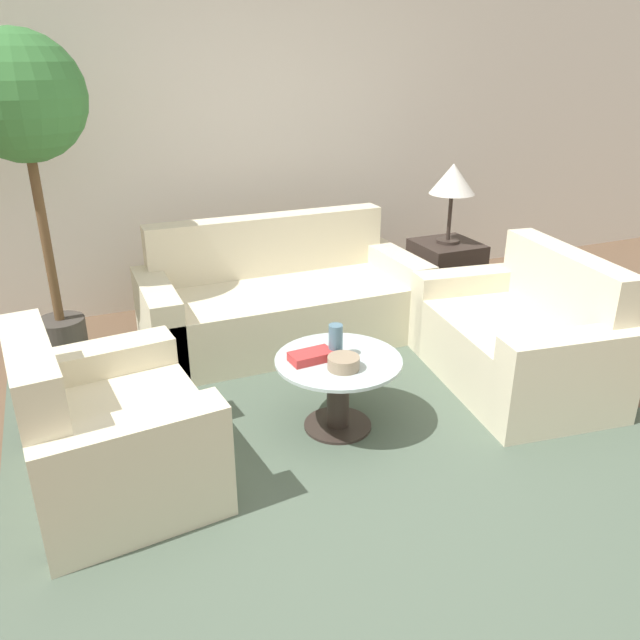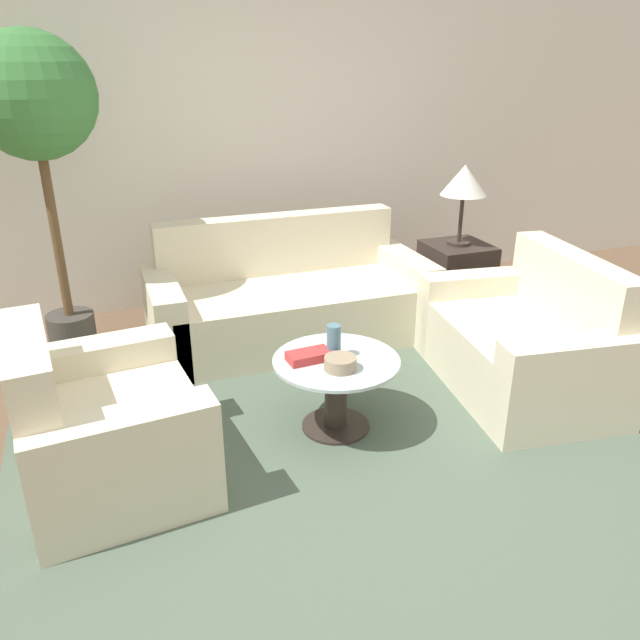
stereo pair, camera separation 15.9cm
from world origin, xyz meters
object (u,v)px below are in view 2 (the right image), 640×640
Objects in this scene: potted_plant at (35,115)px; sofa_main at (288,301)px; coffee_table at (336,384)px; vase at (334,341)px; bowl at (340,363)px; loveseat at (528,345)px; table_lamp at (464,182)px; armchair at (99,432)px; book_stack at (309,356)px.

sofa_main is at bearing -7.53° from potted_plant.
vase reaches higher than coffee_table.
vase is at bearing 81.70° from bowl.
table_lamp is at bearing 176.35° from loveseat.
vase is at bearing -96.10° from sofa_main.
sofa_main is 1.68m from loveseat.
sofa_main is 2.88× the size of coffee_table.
potted_plant is at bearing 133.25° from vase.
sofa_main reaches higher than bowl.
armchair reaches higher than book_stack.
loveseat is 8.43× the size of bowl.
sofa_main is 1.98m from potted_plant.
sofa_main is 1.40m from bowl.
loveseat is 2.29× the size of table_lamp.
book_stack is at bearing -143.39° from table_lamp.
coffee_table is at bearing -86.35° from vase.
loveseat reaches higher than book_stack.
loveseat is 1.29m from coffee_table.
bowl is (-1.56, -1.40, -0.58)m from table_lamp.
armchair reaches higher than bowl.
book_stack is at bearing 164.28° from coffee_table.
table_lamp is 2.94m from potted_plant.
table_lamp is at bearing 41.88° from bowl.
book_stack is at bearing -81.86° from loveseat.
vase is 0.77× the size of book_stack.
vase is 0.16m from bowl.
sofa_main is at bearing -51.54° from armchair.
loveseat is at bearing 7.15° from bowl.
potted_plant is at bearing -110.56° from loveseat.
armchair is 1.21m from bowl.
sofa_main is at bearing -179.51° from table_lamp.
loveseat is at bearing -3.92° from book_stack.
potted_plant reaches higher than vase.
armchair is 2.00m from potted_plant.
bowl is (1.33, -1.58, -1.13)m from potted_plant.
table_lamp reaches higher than vase.
potted_plant reaches higher than coffee_table.
table_lamp is at bearing -70.07° from armchair.
vase is at bearing -6.78° from book_stack.
table_lamp reaches higher than loveseat.
book_stack is (-0.27, -1.23, 0.17)m from sofa_main.
potted_plant is 12.42× the size of bowl.
sofa_main reaches higher than armchair.
armchair is at bearing -85.07° from potted_plant.
armchair is at bearing -179.91° from book_stack.
potted_plant is 8.69× the size of book_stack.
loveseat is at bearing -93.62° from armchair.
table_lamp is 2.17m from bowl.
loveseat is 1.33m from bowl.
loveseat is 3.27m from potted_plant.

